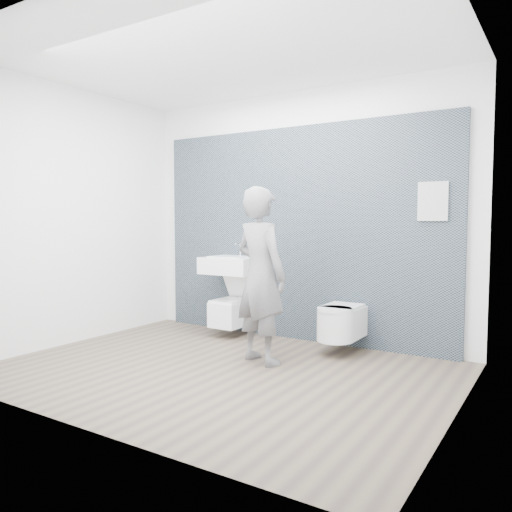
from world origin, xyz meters
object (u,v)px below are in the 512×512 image
Objects in this scene: toilet_square at (232,311)px; toilet_rounded at (340,323)px; visitor at (261,275)px; washbasin at (232,265)px.

toilet_rounded is at bearing -2.77° from toilet_square.
visitor is (-0.51, -0.70, 0.52)m from toilet_rounded.
toilet_square is at bearing -24.50° from visitor.
washbasin is 1.05× the size of toilet_rounded.
toilet_square is at bearing 177.23° from toilet_rounded.
toilet_square is 1.29m from visitor.
washbasin reaches higher than toilet_square.
washbasin is at bearing 177.14° from toilet_rounded.
visitor is (0.87, -0.77, 0.54)m from toilet_square.
visitor reaches higher than toilet_square.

